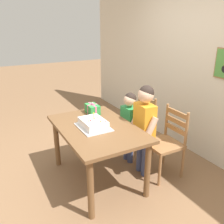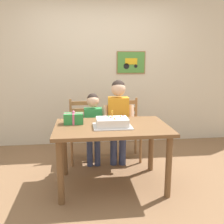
{
  "view_description": "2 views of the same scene",
  "coord_description": "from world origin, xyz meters",
  "px_view_note": "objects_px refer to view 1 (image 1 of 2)",
  "views": [
    {
      "loc": [
        2.46,
        -1.14,
        1.95
      ],
      "look_at": [
        0.07,
        0.18,
        0.93
      ],
      "focal_mm": 38.69,
      "sensor_mm": 36.0,
      "label": 1
    },
    {
      "loc": [
        -0.35,
        -2.88,
        1.53
      ],
      "look_at": [
        0.02,
        0.17,
        0.88
      ],
      "focal_mm": 41.02,
      "sensor_mm": 36.0,
      "label": 2
    }
  ],
  "objects_px": {
    "chair_right": "(166,142)",
    "child_younger": "(129,121)",
    "child_older": "(144,122)",
    "gift_box_red_large": "(92,109)",
    "birthday_cake": "(93,124)",
    "dining_table": "(97,135)",
    "chair_left": "(138,125)"
  },
  "relations": [
    {
      "from": "birthday_cake",
      "to": "child_younger",
      "type": "xyz_separation_m",
      "value": [
        -0.19,
        0.64,
        -0.16
      ]
    },
    {
      "from": "chair_left",
      "to": "child_older",
      "type": "xyz_separation_m",
      "value": [
        0.48,
        -0.26,
        0.28
      ]
    },
    {
      "from": "birthday_cake",
      "to": "child_younger",
      "type": "bearing_deg",
      "value": 106.54
    },
    {
      "from": "birthday_cake",
      "to": "gift_box_red_large",
      "type": "bearing_deg",
      "value": 156.53
    },
    {
      "from": "gift_box_red_large",
      "to": "child_older",
      "type": "xyz_separation_m",
      "value": [
        0.61,
        0.45,
        -0.07
      ]
    },
    {
      "from": "child_older",
      "to": "gift_box_red_large",
      "type": "bearing_deg",
      "value": -143.73
    },
    {
      "from": "child_younger",
      "to": "gift_box_red_large",
      "type": "bearing_deg",
      "value": -119.64
    },
    {
      "from": "child_older",
      "to": "chair_right",
      "type": "bearing_deg",
      "value": 59.08
    },
    {
      "from": "gift_box_red_large",
      "to": "child_younger",
      "type": "relative_size",
      "value": 0.22
    },
    {
      "from": "gift_box_red_large",
      "to": "chair_left",
      "type": "bearing_deg",
      "value": 79.74
    },
    {
      "from": "dining_table",
      "to": "birthday_cake",
      "type": "bearing_deg",
      "value": -90.47
    },
    {
      "from": "birthday_cake",
      "to": "chair_right",
      "type": "relative_size",
      "value": 0.48
    },
    {
      "from": "child_younger",
      "to": "child_older",
      "type": "bearing_deg",
      "value": -0.06
    },
    {
      "from": "chair_left",
      "to": "chair_right",
      "type": "bearing_deg",
      "value": 0.0
    },
    {
      "from": "chair_left",
      "to": "gift_box_red_large",
      "type": "bearing_deg",
      "value": -100.26
    },
    {
      "from": "gift_box_red_large",
      "to": "child_older",
      "type": "height_order",
      "value": "child_older"
    },
    {
      "from": "dining_table",
      "to": "chair_right",
      "type": "bearing_deg",
      "value": 69.56
    },
    {
      "from": "dining_table",
      "to": "child_older",
      "type": "relative_size",
      "value": 1.08
    },
    {
      "from": "dining_table",
      "to": "chair_left",
      "type": "relative_size",
      "value": 1.45
    },
    {
      "from": "dining_table",
      "to": "child_older",
      "type": "bearing_deg",
      "value": 74.59
    },
    {
      "from": "birthday_cake",
      "to": "gift_box_red_large",
      "type": "height_order",
      "value": "birthday_cake"
    },
    {
      "from": "child_older",
      "to": "child_younger",
      "type": "bearing_deg",
      "value": 179.94
    },
    {
      "from": "chair_right",
      "to": "child_younger",
      "type": "bearing_deg",
      "value": -153.32
    },
    {
      "from": "chair_left",
      "to": "child_younger",
      "type": "bearing_deg",
      "value": -63.45
    },
    {
      "from": "child_older",
      "to": "dining_table",
      "type": "bearing_deg",
      "value": -105.41
    },
    {
      "from": "gift_box_red_large",
      "to": "dining_table",
      "type": "bearing_deg",
      "value": -18.38
    },
    {
      "from": "chair_right",
      "to": "child_younger",
      "type": "xyz_separation_m",
      "value": [
        -0.51,
        -0.26,
        0.17
      ]
    },
    {
      "from": "birthday_cake",
      "to": "child_younger",
      "type": "relative_size",
      "value": 0.42
    },
    {
      "from": "dining_table",
      "to": "chair_left",
      "type": "bearing_deg",
      "value": 110.51
    },
    {
      "from": "child_younger",
      "to": "chair_left",
      "type": "bearing_deg",
      "value": 116.55
    },
    {
      "from": "chair_right",
      "to": "child_older",
      "type": "distance_m",
      "value": 0.41
    },
    {
      "from": "dining_table",
      "to": "chair_right",
      "type": "xyz_separation_m",
      "value": [
        0.32,
        0.85,
        -0.18
      ]
    }
  ]
}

